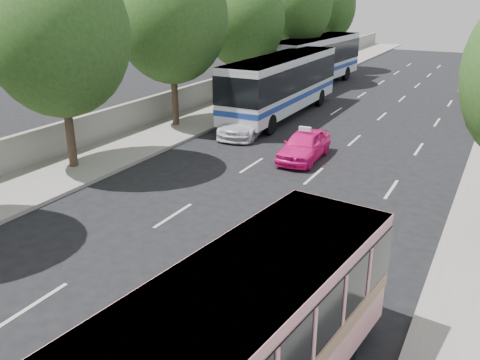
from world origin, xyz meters
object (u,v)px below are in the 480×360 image
Objects in this scene: pink_taxi at (304,145)px; tour_coach_rear at (315,57)px; white_pickup at (246,121)px; tour_coach_front at (282,80)px.

pink_taxi is 18.98m from tour_coach_rear.
white_pickup is 0.39× the size of tour_coach_front.
tour_coach_front reaches higher than white_pickup.
tour_coach_rear is (-6.12, 17.90, 1.60)m from pink_taxi.
white_pickup is at bearing 146.58° from pink_taxi.
tour_coach_rear reaches higher than pink_taxi.
tour_coach_front is at bearing 82.14° from white_pickup.
tour_coach_rear is at bearing 106.86° from pink_taxi.
pink_taxi is at bearing -39.27° from white_pickup.
tour_coach_rear reaches higher than tour_coach_front.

